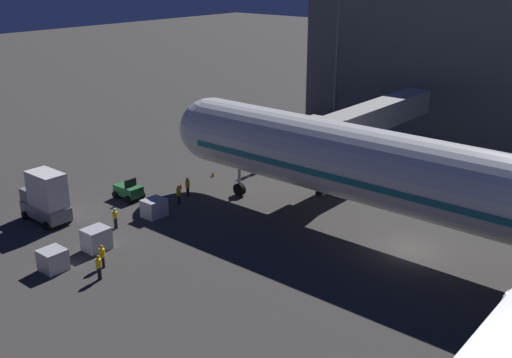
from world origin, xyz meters
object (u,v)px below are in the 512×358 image
(ops_van, at_px, (45,197))
(baggage_container_mid_row, at_px, (96,239))
(baggage_container_far_row, at_px, (53,260))
(ground_crew_by_belt_loader, at_px, (115,217))
(ground_crew_under_port_wing, at_px, (188,186))
(apron_floodlight_mast, at_px, (338,37))
(jet_bridge, at_px, (362,121))
(ground_crew_by_tug, at_px, (179,194))
(traffic_cone_nose_starboard, at_px, (181,186))
(baggage_tug_lead, at_px, (128,190))
(traffic_cone_nose_port, at_px, (213,174))
(ground_crew_marshaller_fwd, at_px, (102,255))
(ground_crew_near_nose_gear, at_px, (99,266))
(baggage_container_near_belt, at_px, (154,208))

(ops_van, distance_m, baggage_container_mid_row, 7.59)
(baggage_container_far_row, relative_size, ground_crew_by_belt_loader, 0.95)
(baggage_container_mid_row, bearing_deg, ground_crew_under_port_wing, -167.56)
(apron_floodlight_mast, bearing_deg, jet_bridge, 40.80)
(jet_bridge, bearing_deg, ground_crew_by_tug, -27.10)
(jet_bridge, distance_m, apron_floodlight_mast, 19.28)
(apron_floodlight_mast, bearing_deg, ground_crew_under_port_wing, 5.39)
(ops_van, bearing_deg, traffic_cone_nose_starboard, 166.96)
(baggage_tug_lead, relative_size, traffic_cone_nose_starboard, 4.63)
(apron_floodlight_mast, distance_m, ops_van, 41.22)
(baggage_tug_lead, relative_size, traffic_cone_nose_port, 4.63)
(ground_crew_marshaller_fwd, bearing_deg, ground_crew_by_tug, -158.48)
(ground_crew_near_nose_gear, relative_size, traffic_cone_nose_port, 3.32)
(baggage_container_near_belt, height_order, traffic_cone_nose_starboard, baggage_container_near_belt)
(ground_crew_by_tug, xyz_separation_m, traffic_cone_nose_port, (-7.21, -2.74, -0.69))
(baggage_tug_lead, xyz_separation_m, baggage_container_mid_row, (8.07, 6.33, 0.07))
(apron_floodlight_mast, distance_m, ground_crew_under_port_wing, 30.71)
(baggage_container_near_belt, height_order, ground_crew_marshaller_fwd, ground_crew_marshaller_fwd)
(baggage_container_near_belt, height_order, traffic_cone_nose_port, baggage_container_near_belt)
(ground_crew_by_belt_loader, relative_size, ground_crew_under_port_wing, 0.97)
(apron_floodlight_mast, bearing_deg, baggage_tug_lead, -1.75)
(ops_van, relative_size, baggage_container_mid_row, 2.54)
(ground_crew_under_port_wing, bearing_deg, apron_floodlight_mast, -174.61)
(apron_floodlight_mast, xyz_separation_m, traffic_cone_nose_starboard, (27.70, 0.73, -11.39))
(ops_van, bearing_deg, baggage_container_near_belt, 136.47)
(apron_floodlight_mast, distance_m, traffic_cone_nose_port, 25.94)
(jet_bridge, xyz_separation_m, traffic_cone_nose_starboard, (13.82, -11.25, -5.43))
(baggage_tug_lead, height_order, baggage_container_far_row, baggage_tug_lead)
(ops_van, relative_size, traffic_cone_nose_port, 8.43)
(ops_van, relative_size, ground_crew_by_belt_loader, 2.65)
(jet_bridge, xyz_separation_m, baggage_container_far_row, (30.58, -6.31, -4.93))
(jet_bridge, distance_m, traffic_cone_nose_starboard, 18.63)
(jet_bridge, xyz_separation_m, ground_crew_near_nose_gear, (29.33, -2.74, -4.70))
(ground_crew_by_tug, distance_m, traffic_cone_nose_port, 7.74)
(baggage_container_mid_row, bearing_deg, ground_crew_marshaller_fwd, 61.68)
(ops_van, xyz_separation_m, ground_crew_near_nose_gear, (3.16, 11.37, -1.13))
(traffic_cone_nose_port, bearing_deg, baggage_tug_lead, -10.62)
(jet_bridge, distance_m, ground_crew_near_nose_gear, 29.83)
(ops_van, bearing_deg, traffic_cone_nose_port, 170.31)
(apron_floodlight_mast, height_order, baggage_container_mid_row, apron_floodlight_mast)
(baggage_container_mid_row, xyz_separation_m, ground_crew_under_port_wing, (-11.92, -2.63, 0.15))
(baggage_tug_lead, bearing_deg, ground_crew_marshaller_fwd, 43.46)
(ground_crew_near_nose_gear, bearing_deg, jet_bridge, 174.66)
(apron_floodlight_mast, height_order, ground_crew_near_nose_gear, apron_floodlight_mast)
(jet_bridge, height_order, ground_crew_by_tug, jet_bridge)
(jet_bridge, bearing_deg, baggage_container_mid_row, -13.98)
(ops_van, height_order, ground_crew_by_belt_loader, ops_van)
(ground_crew_under_port_wing, bearing_deg, baggage_container_far_row, 10.63)
(ground_crew_near_nose_gear, bearing_deg, traffic_cone_nose_starboard, -151.25)
(baggage_container_near_belt, distance_m, baggage_container_far_row, 10.90)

